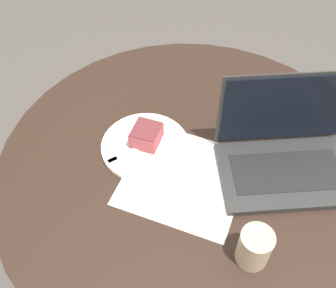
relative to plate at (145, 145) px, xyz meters
name	(u,v)px	position (x,y,z in m)	size (l,w,h in m)	color
ground_plane	(183,264)	(-0.14, 0.00, -0.71)	(12.00, 12.00, 0.00)	#4C4742
dining_table	(189,190)	(-0.14, 0.00, -0.15)	(1.06, 1.06, 0.70)	black
paper_document	(185,178)	(-0.14, 0.07, 0.00)	(0.31, 0.30, 0.00)	white
plate	(145,145)	(0.00, 0.00, 0.00)	(0.25, 0.25, 0.01)	silver
cake_slice	(146,135)	(0.00, -0.01, 0.03)	(0.07, 0.08, 0.05)	#B74C51
fork	(130,152)	(0.03, 0.04, 0.01)	(0.12, 0.15, 0.00)	silver
coffee_glass	(254,247)	(-0.35, 0.22, 0.04)	(0.07, 0.07, 0.10)	#C6AD89
laptop	(286,155)	(-0.37, -0.06, 0.04)	(0.41, 0.35, 0.25)	#2D2D2D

